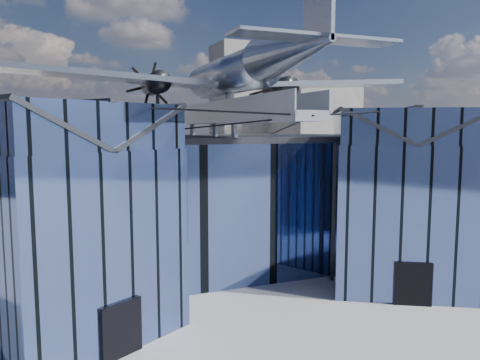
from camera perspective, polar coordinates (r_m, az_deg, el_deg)
name	(u,v)px	position (r m, az deg, el deg)	size (l,w,h in m)	color
ground_plane	(252,299)	(29.88, 1.46, -14.27)	(120.00, 120.00, 0.00)	gray
museum	(220,197)	(33.75, -2.39, -2.12)	(32.88, 24.50, 17.60)	#4D629D
bg_towers	(137,131)	(77.19, -12.44, 5.90)	(77.00, 24.50, 26.00)	slate
tree_side_e	(430,201)	(49.93, 22.18, -2.40)	(3.21, 3.21, 4.86)	#321E14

